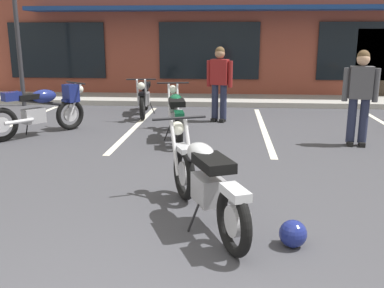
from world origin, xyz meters
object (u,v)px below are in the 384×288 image
at_px(motorcycle_silver_naked, 176,114).
at_px(person_in_shorts_foreground, 219,80).
at_px(person_in_black_shirt, 360,92).
at_px(motorcycle_foreground_classic, 205,180).
at_px(motorcycle_green_cafe_racer, 144,96).
at_px(motorcycle_blue_standard, 42,108).
at_px(helmet_on_pavement, 293,234).

bearing_deg(motorcycle_silver_naked, person_in_shorts_foreground, 65.64).
height_order(motorcycle_silver_naked, person_in_black_shirt, person_in_black_shirt).
relative_size(motorcycle_foreground_classic, motorcycle_silver_naked, 0.95).
bearing_deg(motorcycle_green_cafe_racer, person_in_black_shirt, -32.04).
distance_m(motorcycle_blue_standard, person_in_shorts_foreground, 3.82).
bearing_deg(person_in_black_shirt, person_in_shorts_foreground, 140.97).
relative_size(motorcycle_blue_standard, helmet_on_pavement, 6.85).
xyz_separation_m(motorcycle_blue_standard, person_in_black_shirt, (5.92, -0.39, 0.42)).
height_order(motorcycle_green_cafe_racer, helmet_on_pavement, motorcycle_green_cafe_racer).
xyz_separation_m(motorcycle_green_cafe_racer, person_in_shorts_foreground, (1.86, -0.70, 0.49)).
height_order(motorcycle_foreground_classic, helmet_on_pavement, motorcycle_foreground_classic).
bearing_deg(motorcycle_silver_naked, person_in_black_shirt, -5.43).
relative_size(motorcycle_blue_standard, motorcycle_green_cafe_racer, 0.85).
bearing_deg(motorcycle_green_cafe_racer, motorcycle_blue_standard, -123.93).
relative_size(motorcycle_silver_naked, motorcycle_blue_standard, 1.17).
height_order(motorcycle_green_cafe_racer, person_in_shorts_foreground, person_in_shorts_foreground).
bearing_deg(motorcycle_blue_standard, motorcycle_green_cafe_racer, 56.07).
bearing_deg(motorcycle_blue_standard, person_in_shorts_foreground, 25.48).
distance_m(motorcycle_foreground_classic, motorcycle_silver_naked, 3.90).
height_order(person_in_black_shirt, person_in_shorts_foreground, same).
xyz_separation_m(motorcycle_blue_standard, helmet_on_pavement, (4.26, -4.39, -0.40)).
relative_size(person_in_black_shirt, helmet_on_pavement, 6.44).
relative_size(motorcycle_foreground_classic, helmet_on_pavement, 7.63).
height_order(motorcycle_blue_standard, motorcycle_green_cafe_racer, same).
bearing_deg(helmet_on_pavement, motorcycle_foreground_classic, 150.31).
height_order(motorcycle_silver_naked, motorcycle_blue_standard, same).
height_order(person_in_black_shirt, helmet_on_pavement, person_in_black_shirt).
distance_m(motorcycle_green_cafe_racer, helmet_on_pavement, 7.25).
relative_size(motorcycle_blue_standard, person_in_black_shirt, 1.06).
distance_m(motorcycle_green_cafe_racer, person_in_black_shirt, 5.16).
distance_m(motorcycle_foreground_classic, motorcycle_blue_standard, 5.18).
distance_m(motorcycle_foreground_classic, person_in_shorts_foreground, 5.56).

